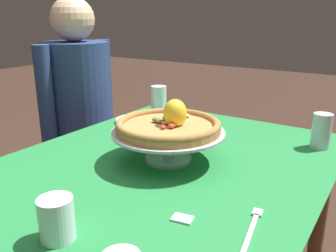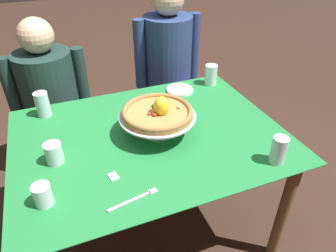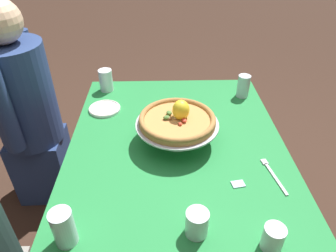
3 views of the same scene
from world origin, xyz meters
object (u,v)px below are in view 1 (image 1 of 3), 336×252
at_px(side_plate, 134,120).
at_px(diner_right, 80,119).
at_px(dinner_fork, 252,229).
at_px(sugar_packet, 182,219).
at_px(water_glass_front_right, 321,133).
at_px(pizza, 170,125).
at_px(water_glass_back_right, 159,100).
at_px(water_glass_side_left, 57,221).
at_px(pizza_stand, 169,138).

bearing_deg(side_plate, diner_right, 77.16).
height_order(dinner_fork, sugar_packet, dinner_fork).
xyz_separation_m(water_glass_front_right, sugar_packet, (-0.69, 0.17, -0.05)).
relative_size(pizza, water_glass_front_right, 2.67).
relative_size(pizza, diner_right, 0.27).
bearing_deg(water_glass_back_right, water_glass_side_left, -156.71).
distance_m(side_plate, diner_right, 0.49).
distance_m(water_glass_front_right, sugar_packet, 0.71).
relative_size(pizza, water_glass_side_left, 3.52).
bearing_deg(dinner_fork, side_plate, 55.80).
bearing_deg(side_plate, water_glass_back_right, 4.19).
relative_size(water_glass_back_right, diner_right, 0.10).
relative_size(pizza_stand, dinner_fork, 1.80).
xyz_separation_m(water_glass_front_right, diner_right, (-0.02, 1.24, -0.14)).
bearing_deg(water_glass_side_left, dinner_fork, -52.25).
bearing_deg(water_glass_back_right, side_plate, -175.81).
distance_m(dinner_fork, diner_right, 1.37).
height_order(water_glass_side_left, diner_right, diner_right).
height_order(water_glass_back_right, diner_right, diner_right).
xyz_separation_m(pizza_stand, side_plate, (0.28, 0.38, -0.07)).
relative_size(water_glass_front_right, diner_right, 0.10).
xyz_separation_m(water_glass_back_right, water_glass_side_left, (-1.00, -0.43, -0.01)).
height_order(water_glass_front_right, dinner_fork, water_glass_front_right).
distance_m(water_glass_back_right, water_glass_front_right, 0.79).
distance_m(pizza, dinner_fork, 0.46).
height_order(pizza_stand, water_glass_side_left, pizza_stand).
height_order(water_glass_side_left, side_plate, water_glass_side_left).
relative_size(pizza_stand, water_glass_front_right, 2.91).
distance_m(water_glass_front_right, dinner_fork, 0.64).
distance_m(pizza_stand, pizza, 0.05).
distance_m(pizza_stand, side_plate, 0.48).
bearing_deg(sugar_packet, pizza, 38.00).
bearing_deg(pizza, diner_right, 65.50).
bearing_deg(pizza_stand, water_glass_side_left, -176.00).
bearing_deg(pizza, water_glass_front_right, -43.82).
bearing_deg(sugar_packet, water_glass_front_right, -13.85).
bearing_deg(sugar_packet, water_glass_side_left, 138.65).
bearing_deg(water_glass_side_left, sugar_packet, -41.35).
bearing_deg(water_glass_side_left, pizza_stand, 4.00).
bearing_deg(water_glass_back_right, pizza, -141.75).
xyz_separation_m(water_glass_back_right, sugar_packet, (-0.78, -0.62, -0.05)).
relative_size(pizza_stand, pizza, 1.09).
bearing_deg(dinner_fork, water_glass_front_right, -1.53).
height_order(dinner_fork, diner_right, diner_right).
distance_m(pizza, water_glass_front_right, 0.57).
bearing_deg(water_glass_side_left, water_glass_back_right, 23.29).
xyz_separation_m(pizza, sugar_packet, (-0.28, -0.22, -0.12)).
relative_size(dinner_fork, diner_right, 0.16).
xyz_separation_m(water_glass_side_left, diner_right, (0.88, 0.88, -0.13)).
relative_size(water_glass_back_right, sugar_packet, 2.56).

